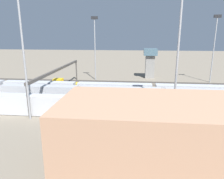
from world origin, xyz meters
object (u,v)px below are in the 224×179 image
object	(u,v)px
train_on_track_8	(175,109)
light_mast_1	(21,32)
light_mast_0	(95,40)
light_mast_3	(179,38)
train_on_track_4	(66,87)
signal_gantry	(59,71)
control_tower	(150,61)
train_on_track_6	(163,97)
light_mast_2	(215,40)
train_on_track_5	(77,90)

from	to	relation	value
train_on_track_8	light_mast_1	bearing A→B (deg)	5.07
light_mast_0	light_mast_3	size ratio (longest dim) A/B	0.88
train_on_track_4	signal_gantry	bearing A→B (deg)	0.00
light_mast_1	control_tower	bearing A→B (deg)	-121.01
train_on_track_6	control_tower	size ratio (longest dim) A/B	7.08
control_tower	light_mast_0	bearing A→B (deg)	15.85
light_mast_0	light_mast_2	world-z (taller)	light_mast_2
light_mast_0	signal_gantry	size ratio (longest dim) A/B	0.60
train_on_track_5	light_mast_1	bearing A→B (deg)	69.78
signal_gantry	train_on_track_6	bearing A→B (deg)	163.48
light_mast_2	control_tower	size ratio (longest dim) A/B	2.02
light_mast_1	train_on_track_4	bearing A→B (deg)	-94.07
light_mast_0	light_mast_1	distance (m)	47.05
train_on_track_4	signal_gantry	distance (m)	6.09
signal_gantry	control_tower	size ratio (longest dim) A/B	3.33
light_mast_3	train_on_track_6	bearing A→B (deg)	-87.19
train_on_track_5	train_on_track_8	bearing A→B (deg)	151.77
train_on_track_4	light_mast_0	distance (m)	28.36
train_on_track_8	light_mast_0	xyz separation A→B (m)	(26.92, -43.24, 14.63)
light_mast_3	control_tower	size ratio (longest dim) A/B	2.27
light_mast_1	light_mast_2	distance (m)	73.42
train_on_track_6	train_on_track_8	xyz separation A→B (m)	(-1.56, 10.00, 0.03)
light_mast_1	light_mast_2	xyz separation A→B (m)	(-56.98, -46.21, -2.99)
control_tower	train_on_track_5	bearing A→B (deg)	54.22
light_mast_2	train_on_track_6	bearing A→B (deg)	54.15
signal_gantry	control_tower	xyz separation A→B (m)	(-32.65, -30.14, 0.09)
light_mast_1	train_on_track_5	bearing A→B (deg)	-110.22
train_on_track_4	control_tower	xyz separation A→B (m)	(-30.34, -30.14, 5.73)
train_on_track_8	signal_gantry	xyz separation A→B (m)	(35.27, -20.00, 5.18)
signal_gantry	light_mast_2	bearing A→B (deg)	-158.14
light_mast_0	control_tower	xyz separation A→B (m)	(-24.30, -6.90, -9.36)
train_on_track_4	signal_gantry	size ratio (longest dim) A/B	0.22
light_mast_2	light_mast_3	distance (m)	51.54
control_tower	train_on_track_8	bearing A→B (deg)	92.99
train_on_track_6	train_on_track_8	size ratio (longest dim) A/B	1.00
train_on_track_4	light_mast_0	bearing A→B (deg)	-104.57
light_mast_3	control_tower	world-z (taller)	light_mast_3
train_on_track_8	light_mast_1	xyz separation A→B (m)	(34.60, 3.07, 17.75)
train_on_track_8	light_mast_0	bearing A→B (deg)	-58.09
train_on_track_5	light_mast_0	size ratio (longest dim) A/B	3.53
train_on_track_6	train_on_track_5	distance (m)	26.85
light_mast_3	train_on_track_4	bearing A→B (deg)	-35.44
light_mast_0	light_mast_3	xyz separation A→B (m)	(-25.99, 46.03, 1.92)
train_on_track_4	light_mast_1	world-z (taller)	light_mast_1
light_mast_1	train_on_track_8	bearing A→B (deg)	-174.93
train_on_track_8	light_mast_3	xyz separation A→B (m)	(0.93, 2.79, 16.55)
light_mast_2	train_on_track_4	bearing A→B (deg)	22.69
light_mast_1	light_mast_3	bearing A→B (deg)	-179.52
light_mast_2	light_mast_3	world-z (taller)	light_mast_3
light_mast_3	light_mast_2	bearing A→B (deg)	-116.92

